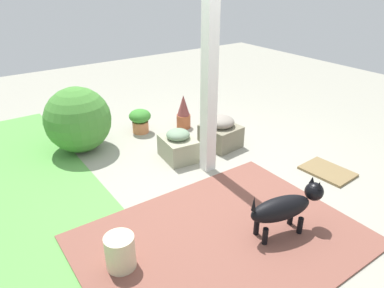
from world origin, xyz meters
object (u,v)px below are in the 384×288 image
Objects in this scene: round_shrub at (78,120)px; terracotta_pot_broad at (140,120)px; porch_pillar at (209,76)px; dog at (286,207)px; doormat at (327,171)px; terracotta_pot_spiky at (183,112)px; ceramic_urn at (120,253)px; stone_planter_nearest at (221,133)px; stone_planter_near at (178,146)px.

terracotta_pot_broad is (0.05, -0.90, -0.22)m from round_shrub.
porch_pillar is 1.58m from dog.
dog is at bearing -161.59° from round_shrub.
terracotta_pot_spiky is at bearing 17.11° from doormat.
round_shrub reaches higher than dog.
ceramic_urn is at bearing 119.68° from porch_pillar.
stone_planter_near is at bearing 87.12° from stone_planter_nearest.
stone_planter_nearest is 0.81m from terracotta_pot_spiky.
terracotta_pot_spiky reaches higher than dog.
porch_pillar reaches higher than ceramic_urn.
doormat is (0.44, -1.26, -0.28)m from dog.
round_shrub reaches higher than stone_planter_near.
stone_planter_near is at bearing -0.47° from dog.
porch_pillar is 1.80m from doormat.
terracotta_pot_spiky is at bearing -43.90° from ceramic_urn.
terracotta_pot_broad is at bearing -87.08° from round_shrub.
dog is 1.36m from doormat.
round_shrub reaches higher than doormat.
round_shrub is at bearing 18.41° from dog.
stone_planter_near is at bearing -136.12° from round_shrub.
terracotta_pot_spiky reaches higher than ceramic_urn.
stone_planter_nearest is 1.22m from terracotta_pot_broad.
stone_planter_near is 1.68× the size of ceramic_urn.
terracotta_pot_spiky is at bearing -20.99° from porch_pillar.
porch_pillar is 1.13m from stone_planter_nearest.
dog is at bearing -108.35° from ceramic_urn.
doormat is at bearing -136.32° from round_shrub.
stone_planter_nearest is at bearing -176.14° from terracotta_pot_spiky.
dog is (-2.52, 0.62, 0.05)m from terracotta_pot_spiky.
stone_planter_nearest is (0.38, -0.51, -0.93)m from porch_pillar.
dog is (-1.74, 0.01, 0.12)m from stone_planter_near.
terracotta_pot_broad is at bearing 28.57° from doormat.
terracotta_pot_broad reaches higher than ceramic_urn.
ceramic_urn is (-2.24, 0.48, -0.27)m from round_shrub.
stone_planter_nearest is 0.69× the size of dog.
porch_pillar is 3.08× the size of dog.
dog is at bearing 158.63° from stone_planter_nearest.
terracotta_pot_broad is at bearing -0.10° from dog.
porch_pillar reaches higher than stone_planter_near.
terracotta_pot_spiky is 0.65m from terracotta_pot_broad.
porch_pillar is 6.49× the size of terracotta_pot_broad.
terracotta_pot_spiky is (1.19, -0.46, -0.89)m from porch_pillar.
porch_pillar is 2.67× the size of round_shrub.
round_shrub is 2.84m from dog.
terracotta_pot_spiky is at bearing -96.41° from round_shrub.
round_shrub is 3.14m from doormat.
ceramic_urn is (-1.26, 2.04, -0.04)m from stone_planter_nearest.
terracotta_pot_broad is 2.62m from doormat.
stone_planter_near is at bearing 18.94° from porch_pillar.
round_shrub is 1.15× the size of dog.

